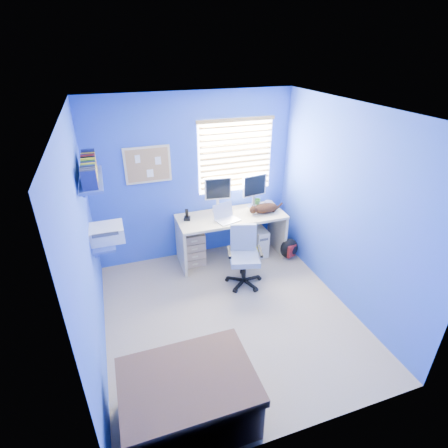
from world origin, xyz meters
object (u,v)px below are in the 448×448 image
object	(u,v)px
cat	(265,208)
office_chair	(244,263)
laptop	(228,214)
tower_pc	(258,240)
desk	(231,237)

from	to	relation	value
cat	office_chair	xyz separation A→B (m)	(-0.58, -0.61, -0.50)
laptop	tower_pc	xyz separation A→B (m)	(0.57, 0.14, -0.62)
desk	office_chair	size ratio (longest dim) A/B	1.94
laptop	office_chair	distance (m)	0.75
laptop	tower_pc	bearing A→B (deg)	-2.27
desk	cat	bearing A→B (deg)	-6.71
cat	office_chair	bearing A→B (deg)	-139.80
laptop	office_chair	bearing A→B (deg)	-99.37
laptop	tower_pc	world-z (taller)	laptop
office_chair	tower_pc	bearing A→B (deg)	52.49
tower_pc	laptop	bearing A→B (deg)	-167.67
tower_pc	desk	bearing A→B (deg)	178.42
tower_pc	cat	bearing A→B (deg)	-43.60
office_chair	cat	bearing A→B (deg)	46.35
tower_pc	office_chair	world-z (taller)	office_chair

